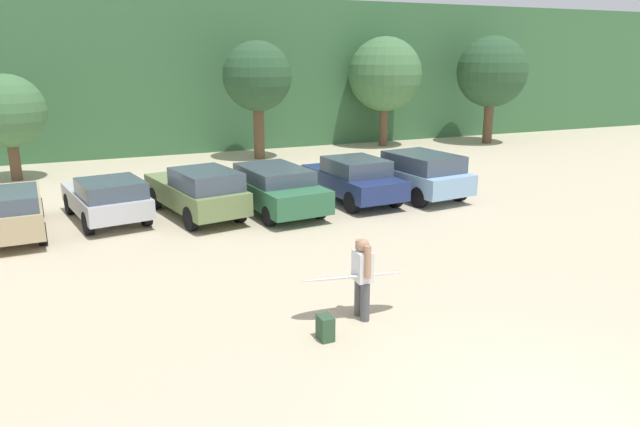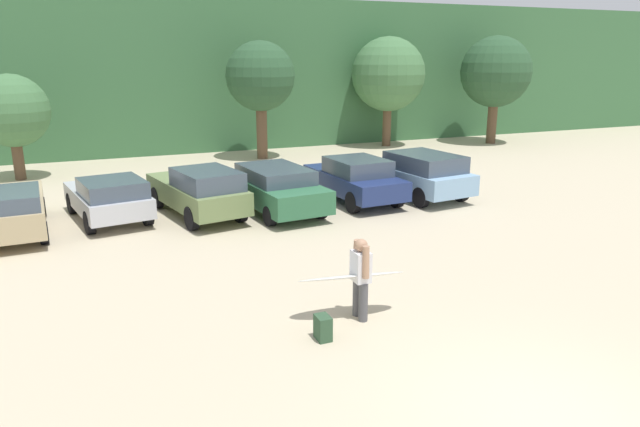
{
  "view_description": "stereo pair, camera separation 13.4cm",
  "coord_description": "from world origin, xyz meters",
  "px_view_note": "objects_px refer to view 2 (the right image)",
  "views": [
    {
      "loc": [
        -5.75,
        -5.17,
        4.89
      ],
      "look_at": [
        -0.32,
        7.5,
        1.13
      ],
      "focal_mm": 32.49,
      "sensor_mm": 36.0,
      "label": 1
    },
    {
      "loc": [
        -5.63,
        -5.22,
        4.89
      ],
      "look_at": [
        -0.32,
        7.5,
        1.13
      ],
      "focal_mm": 32.49,
      "sensor_mm": 36.0,
      "label": 2
    }
  ],
  "objects_px": {
    "parked_car_silver": "(109,197)",
    "parked_car_sky_blue": "(417,173)",
    "parked_car_olive_green": "(199,191)",
    "surfboard_white": "(352,277)",
    "person_adult": "(361,274)",
    "parked_car_navy": "(355,178)",
    "parked_car_tan": "(10,209)",
    "backpack_dropped": "(323,328)",
    "parked_car_forest_green": "(275,187)"
  },
  "relations": [
    {
      "from": "parked_car_navy",
      "to": "person_adult",
      "type": "bearing_deg",
      "value": 151.4
    },
    {
      "from": "parked_car_sky_blue",
      "to": "parked_car_silver",
      "type": "bearing_deg",
      "value": 78.17
    },
    {
      "from": "parked_car_navy",
      "to": "backpack_dropped",
      "type": "relative_size",
      "value": 9.99
    },
    {
      "from": "parked_car_sky_blue",
      "to": "person_adult",
      "type": "relative_size",
      "value": 2.94
    },
    {
      "from": "parked_car_olive_green",
      "to": "surfboard_white",
      "type": "height_order",
      "value": "parked_car_olive_green"
    },
    {
      "from": "parked_car_olive_green",
      "to": "backpack_dropped",
      "type": "height_order",
      "value": "parked_car_olive_green"
    },
    {
      "from": "parked_car_navy",
      "to": "parked_car_tan",
      "type": "bearing_deg",
      "value": 85.67
    },
    {
      "from": "parked_car_silver",
      "to": "backpack_dropped",
      "type": "bearing_deg",
      "value": -172.58
    },
    {
      "from": "parked_car_olive_green",
      "to": "surfboard_white",
      "type": "distance_m",
      "value": 8.47
    },
    {
      "from": "person_adult",
      "to": "surfboard_white",
      "type": "bearing_deg",
      "value": -43.01
    },
    {
      "from": "parked_car_olive_green",
      "to": "parked_car_silver",
      "type": "bearing_deg",
      "value": 66.88
    },
    {
      "from": "parked_car_forest_green",
      "to": "parked_car_olive_green",
      "type": "bearing_deg",
      "value": 78.47
    },
    {
      "from": "parked_car_navy",
      "to": "parked_car_sky_blue",
      "type": "bearing_deg",
      "value": -99.57
    },
    {
      "from": "parked_car_silver",
      "to": "parked_car_olive_green",
      "type": "height_order",
      "value": "parked_car_olive_green"
    },
    {
      "from": "backpack_dropped",
      "to": "parked_car_navy",
      "type": "bearing_deg",
      "value": 60.94
    },
    {
      "from": "person_adult",
      "to": "backpack_dropped",
      "type": "height_order",
      "value": "person_adult"
    },
    {
      "from": "parked_car_silver",
      "to": "parked_car_sky_blue",
      "type": "height_order",
      "value": "parked_car_sky_blue"
    },
    {
      "from": "parked_car_silver",
      "to": "parked_car_olive_green",
      "type": "bearing_deg",
      "value": -112.19
    },
    {
      "from": "parked_car_silver",
      "to": "parked_car_navy",
      "type": "bearing_deg",
      "value": -104.57
    },
    {
      "from": "parked_car_olive_green",
      "to": "person_adult",
      "type": "distance_m",
      "value": 8.61
    },
    {
      "from": "parked_car_navy",
      "to": "backpack_dropped",
      "type": "distance_m",
      "value": 10.28
    },
    {
      "from": "parked_car_silver",
      "to": "person_adult",
      "type": "bearing_deg",
      "value": -166.1
    },
    {
      "from": "parked_car_navy",
      "to": "person_adult",
      "type": "xyz_separation_m",
      "value": [
        -3.98,
        -8.43,
        0.1
      ]
    },
    {
      "from": "parked_car_silver",
      "to": "parked_car_forest_green",
      "type": "height_order",
      "value": "parked_car_forest_green"
    },
    {
      "from": "backpack_dropped",
      "to": "surfboard_white",
      "type": "bearing_deg",
      "value": 36.95
    },
    {
      "from": "parked_car_tan",
      "to": "parked_car_silver",
      "type": "bearing_deg",
      "value": -83.37
    },
    {
      "from": "parked_car_navy",
      "to": "parked_car_forest_green",
      "type": "bearing_deg",
      "value": 90.03
    },
    {
      "from": "parked_car_silver",
      "to": "parked_car_navy",
      "type": "distance_m",
      "value": 8.02
    },
    {
      "from": "parked_car_tan",
      "to": "person_adult",
      "type": "height_order",
      "value": "person_adult"
    },
    {
      "from": "parked_car_tan",
      "to": "parked_car_silver",
      "type": "distance_m",
      "value": 2.66
    },
    {
      "from": "parked_car_forest_green",
      "to": "person_adult",
      "type": "relative_size",
      "value": 3.05
    },
    {
      "from": "parked_car_silver",
      "to": "parked_car_sky_blue",
      "type": "distance_m",
      "value": 10.39
    },
    {
      "from": "person_adult",
      "to": "surfboard_white",
      "type": "height_order",
      "value": "person_adult"
    },
    {
      "from": "parked_car_tan",
      "to": "parked_car_olive_green",
      "type": "relative_size",
      "value": 0.98
    },
    {
      "from": "parked_car_olive_green",
      "to": "parked_car_navy",
      "type": "bearing_deg",
      "value": -101.68
    },
    {
      "from": "parked_car_olive_green",
      "to": "surfboard_white",
      "type": "xyz_separation_m",
      "value": [
        1.26,
        -8.38,
        -0.01
      ]
    },
    {
      "from": "person_adult",
      "to": "backpack_dropped",
      "type": "distance_m",
      "value": 1.33
    },
    {
      "from": "parked_car_olive_green",
      "to": "parked_car_tan",
      "type": "bearing_deg",
      "value": 77.85
    },
    {
      "from": "parked_car_tan",
      "to": "surfboard_white",
      "type": "height_order",
      "value": "parked_car_tan"
    },
    {
      "from": "person_adult",
      "to": "parked_car_olive_green",
      "type": "bearing_deg",
      "value": -78.88
    },
    {
      "from": "person_adult",
      "to": "parked_car_navy",
      "type": "bearing_deg",
      "value": -113.37
    },
    {
      "from": "surfboard_white",
      "to": "backpack_dropped",
      "type": "xyz_separation_m",
      "value": [
        -0.88,
        -0.66,
        -0.6
      ]
    },
    {
      "from": "parked_car_tan",
      "to": "parked_car_forest_green",
      "type": "xyz_separation_m",
      "value": [
        7.66,
        -0.36,
        0.02
      ]
    },
    {
      "from": "parked_car_sky_blue",
      "to": "person_adult",
      "type": "distance_m",
      "value": 10.34
    },
    {
      "from": "parked_car_forest_green",
      "to": "backpack_dropped",
      "type": "bearing_deg",
      "value": 161.32
    },
    {
      "from": "parked_car_tan",
      "to": "person_adult",
      "type": "distance_m",
      "value": 10.88
    },
    {
      "from": "parked_car_navy",
      "to": "parked_car_sky_blue",
      "type": "distance_m",
      "value": 2.36
    },
    {
      "from": "parked_car_forest_green",
      "to": "person_adult",
      "type": "distance_m",
      "value": 8.32
    },
    {
      "from": "parked_car_sky_blue",
      "to": "surfboard_white",
      "type": "bearing_deg",
      "value": 134.41
    },
    {
      "from": "parked_car_sky_blue",
      "to": "backpack_dropped",
      "type": "height_order",
      "value": "parked_car_sky_blue"
    }
  ]
}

